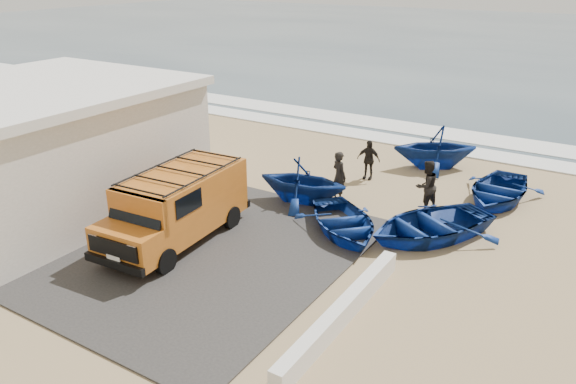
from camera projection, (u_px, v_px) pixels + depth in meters
The scene contains 16 objects.
ground at pixel (247, 229), 18.50m from camera, with size 160.00×160.00×0.00m, color tan.
slab at pixel (160, 237), 17.90m from camera, with size 12.00×10.00×0.05m, color #393634.
ocean at pixel (541, 42), 62.55m from camera, with size 180.00×88.00×0.01m, color #385166.
surf_line at pixel (388, 139), 27.93m from camera, with size 180.00×1.60×0.06m, color white.
surf_wash at pixel (406, 127), 29.90m from camera, with size 180.00×2.20×0.04m, color white.
building at pixel (40, 145), 19.78m from camera, with size 8.40×9.40×4.30m.
parapet at pixel (342, 312), 13.59m from camera, with size 0.35×6.00×0.55m, color silver.
van at pixel (177, 204), 17.32m from camera, with size 2.41×5.41×2.27m.
boat_near_left at pixel (344, 222), 18.05m from camera, with size 2.68×3.76×0.78m, color navy.
boat_near_right at pixel (430, 224), 17.74m from camera, with size 3.14×4.39×0.91m, color navy.
boat_mid_left at pixel (303, 181), 20.21m from camera, with size 2.80×3.25×1.71m, color navy.
boat_mid_right at pixel (498, 190), 20.53m from camera, with size 2.85×3.99×0.83m, color navy.
boat_far_left at pixel (435, 147), 23.75m from camera, with size 3.01×3.49×1.84m, color navy.
fisherman_front at pixel (339, 176), 20.37m from camera, with size 0.69×0.45×1.89m, color black.
fisherman_middle at pixel (426, 186), 19.54m from camera, with size 0.90×0.70×1.85m, color black.
fisherman_back at pixel (368, 160), 22.53m from camera, with size 0.95×0.40×1.62m, color black.
Camera 1 is at (9.95, -13.45, 8.10)m, focal length 35.00 mm.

